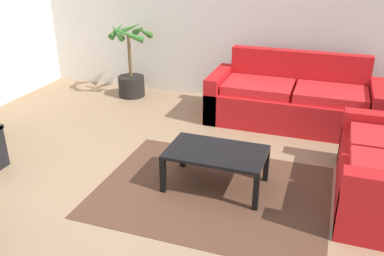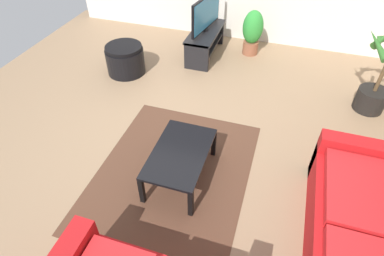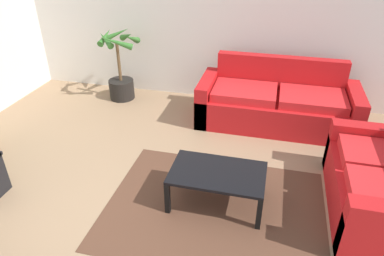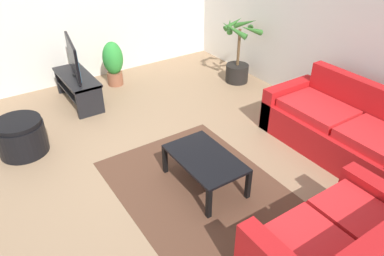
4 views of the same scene
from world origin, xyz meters
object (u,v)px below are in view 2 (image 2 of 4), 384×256
at_px(couch_main, 370,251).
at_px(coffee_table, 180,155).
at_px(ottoman, 125,59).
at_px(tv, 206,13).
at_px(tv_stand, 205,39).
at_px(potted_plant_small, 252,31).
at_px(potted_palm, 378,83).

relative_size(couch_main, coffee_table, 2.32).
bearing_deg(ottoman, tv, 130.98).
relative_size(tv_stand, ottoman, 1.78).
height_order(couch_main, tv_stand, couch_main).
relative_size(tv_stand, tv, 1.15).
bearing_deg(potted_plant_small, tv, -67.29).
relative_size(tv, ottoman, 1.55).
bearing_deg(potted_palm, ottoman, -87.80).
bearing_deg(tv, couch_main, 35.88).
xyz_separation_m(tv_stand, potted_plant_small, (-0.32, 0.76, 0.12)).
bearing_deg(coffee_table, couch_main, 74.70).
relative_size(tv, coffee_table, 1.01).
bearing_deg(ottoman, coffee_table, 40.86).
xyz_separation_m(tv_stand, coffee_table, (2.79, 0.52, 0.04)).
height_order(couch_main, ottoman, couch_main).
xyz_separation_m(coffee_table, potted_plant_small, (-3.11, 0.24, 0.08)).
distance_m(tv, potted_plant_small, 0.89).
bearing_deg(potted_palm, tv_stand, -106.75).
relative_size(coffee_table, potted_palm, 0.82).
bearing_deg(couch_main, potted_plant_small, -155.73).
bearing_deg(potted_plant_small, coffee_table, -4.48).
height_order(tv_stand, potted_plant_small, potted_plant_small).
bearing_deg(tv_stand, potted_plant_small, 112.59).
xyz_separation_m(couch_main, potted_plant_small, (-3.63, -1.63, 0.12)).
relative_size(potted_plant_small, ottoman, 1.28).
relative_size(tv_stand, potted_plant_small, 1.40).
height_order(potted_palm, ottoman, potted_palm).
xyz_separation_m(tv_stand, potted_palm, (0.80, 2.66, 0.13)).
bearing_deg(tv, potted_plant_small, 112.71).
distance_m(couch_main, tv, 4.11).
relative_size(potted_palm, potted_plant_small, 1.47).
bearing_deg(tv, tv_stand, -99.80).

